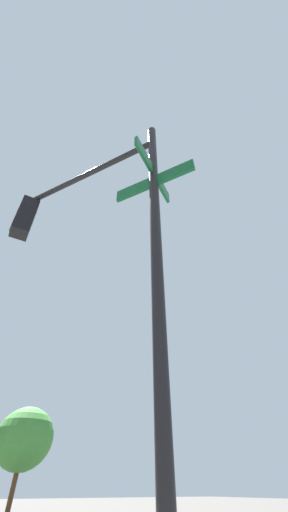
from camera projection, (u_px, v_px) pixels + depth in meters
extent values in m
cylinder|color=black|center=(157.00, 273.00, 2.65)|extent=(0.12, 0.12, 5.75)
cylinder|color=black|center=(87.00, 175.00, 4.68)|extent=(2.08, 1.47, 0.09)
cube|color=black|center=(25.00, 218.00, 4.82)|extent=(0.28, 0.28, 0.80)
sphere|color=red|center=(23.00, 211.00, 5.03)|extent=(0.18, 0.18, 0.18)
sphere|color=orange|center=(19.00, 221.00, 4.87)|extent=(0.18, 0.18, 0.18)
sphere|color=green|center=(15.00, 231.00, 4.71)|extent=(0.18, 0.18, 0.18)
cube|color=#0F5128|center=(154.00, 182.00, 3.60)|extent=(0.93, 0.66, 0.20)
cube|color=#0F5128|center=(153.00, 172.00, 3.74)|extent=(0.60, 0.85, 0.20)
cylinder|color=#4C331E|center=(12.00, 493.00, 13.38)|extent=(0.24, 0.24, 2.34)
sphere|color=#387A33|center=(25.00, 438.00, 14.80)|extent=(2.97, 2.97, 2.97)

